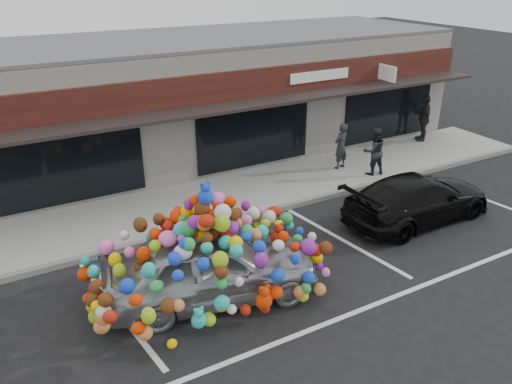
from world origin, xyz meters
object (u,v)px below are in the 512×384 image
black_sedan (418,198)px  pedestrian_c (424,118)px  pedestrian_b (374,151)px  toy_car (210,259)px  pedestrian_a (341,146)px

black_sedan → pedestrian_c: (5.05, 4.72, 0.41)m
pedestrian_c → black_sedan: bearing=-15.3°
black_sedan → pedestrian_b: pedestrian_b is taller
toy_car → black_sedan: size_ratio=1.14×
pedestrian_a → pedestrian_b: 1.15m
pedestrian_a → black_sedan: bearing=71.4°
pedestrian_c → pedestrian_a: bearing=-48.9°
pedestrian_a → pedestrian_c: bearing=175.5°
pedestrian_a → pedestrian_b: pedestrian_b is taller
toy_car → pedestrian_a: toy_car is taller
pedestrian_a → pedestrian_c: size_ratio=0.87×
toy_car → pedestrian_c: bearing=-54.3°
black_sedan → toy_car: bearing=92.9°
toy_car → black_sedan: toy_car is taller
pedestrian_b → pedestrian_c: 4.46m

